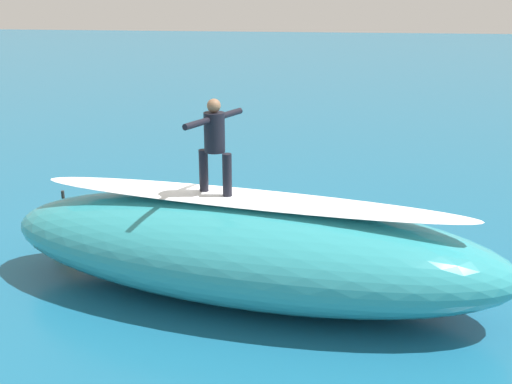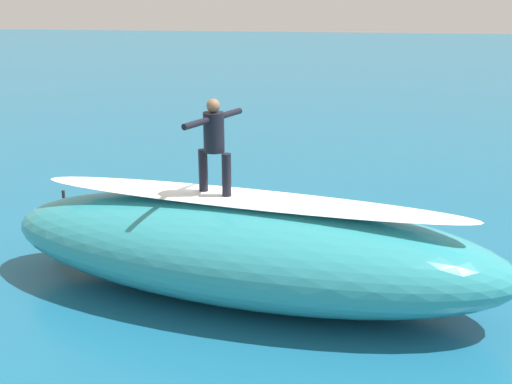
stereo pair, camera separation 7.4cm
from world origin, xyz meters
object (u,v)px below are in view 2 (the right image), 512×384
(surfboard_paddling, at_px, (287,226))
(buoy_marker, at_px, (67,226))
(surfboard_riding, at_px, (215,195))
(surfer_riding, at_px, (214,139))
(surfer_paddling, at_px, (283,220))

(surfboard_paddling, xyz_separation_m, buoy_marker, (4.70, 1.40, 0.31))
(surfboard_riding, relative_size, surfer_riding, 1.23)
(surfer_riding, height_order, surfboard_paddling, surfer_riding)
(surfer_paddling, relative_size, buoy_marker, 1.16)
(surfboard_riding, height_order, surfboard_paddling, surfboard_riding)
(surfer_riding, relative_size, surfboard_paddling, 0.86)
(surfboard_paddling, bearing_deg, surfer_riding, -152.88)
(surfboard_paddling, height_order, surfer_paddling, surfer_paddling)
(surfer_riding, bearing_deg, surfboard_paddling, -82.04)
(surfboard_riding, relative_size, surfboard_paddling, 1.07)
(buoy_marker, bearing_deg, surfer_paddling, -164.20)
(surfer_riding, bearing_deg, surfboard_riding, 115.56)
(surfboard_riding, xyz_separation_m, buoy_marker, (3.67, -1.86, -1.50))
(surfer_paddling, bearing_deg, surfboard_riding, -151.86)
(buoy_marker, bearing_deg, surfboard_paddling, -163.46)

